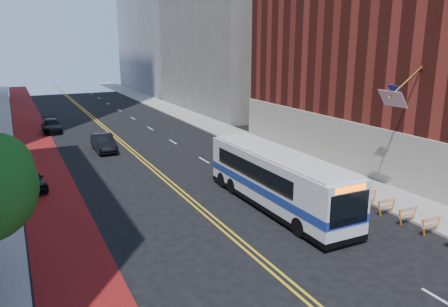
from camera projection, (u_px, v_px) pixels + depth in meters
name	position (u px, v px, depth m)	size (l,w,h in m)	color
ground	(317.00, 307.00, 17.08)	(160.00, 160.00, 0.00)	black
sidewalk_right	(235.00, 135.00, 48.27)	(4.00, 140.00, 0.15)	gray
bus_lane_paint	(39.00, 156.00, 39.69)	(3.60, 140.00, 0.01)	maroon
center_line_inner	(125.00, 147.00, 43.08)	(0.14, 140.00, 0.01)	gold
center_line_outer	(129.00, 146.00, 43.23)	(0.14, 140.00, 0.01)	gold
lane_dashes	(150.00, 128.00, 52.16)	(0.14, 98.20, 0.01)	silver
construction_barriers	(419.00, 218.00, 23.99)	(1.42, 10.91, 1.00)	orange
transit_bus	(276.00, 179.00, 27.03)	(2.90, 12.78, 3.51)	silver
car_a	(29.00, 179.00, 30.57)	(1.75, 4.35, 1.48)	black
car_b	(104.00, 143.00, 41.27)	(1.69, 4.86, 1.60)	black
car_c	(52.00, 126.00, 50.06)	(2.05, 5.04, 1.46)	black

